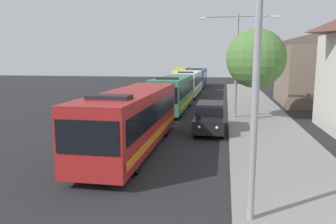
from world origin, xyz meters
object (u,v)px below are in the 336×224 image
object	(u,v)px
white_suv	(210,116)
box_truck_oncoming	(181,76)
streetlamp_mid	(237,54)
bus_fourth_in_line	(198,77)
bus_lead	(133,117)
bus_middle	(189,83)
streetlamp_near	(258,24)
bus_second_in_line	(173,92)
roadside_tree	(256,59)

from	to	relation	value
white_suv	box_truck_oncoming	world-z (taller)	box_truck_oncoming
box_truck_oncoming	streetlamp_mid	distance (m)	33.84
white_suv	bus_fourth_in_line	bearing A→B (deg)	96.20
bus_lead	bus_middle	world-z (taller)	same
bus_fourth_in_line	streetlamp_mid	size ratio (longest dim) A/B	1.35
bus_fourth_in_line	streetlamp_near	bearing A→B (deg)	-83.29
bus_lead	box_truck_oncoming	size ratio (longest dim) A/B	1.40
white_suv	streetlamp_mid	bearing A→B (deg)	71.22
bus_second_in_line	roadside_tree	size ratio (longest dim) A/B	1.60
box_truck_oncoming	bus_fourth_in_line	bearing A→B (deg)	-46.70
roadside_tree	box_truck_oncoming	bearing A→B (deg)	107.07
bus_second_in_line	bus_middle	world-z (taller)	same
bus_lead	bus_fourth_in_line	distance (m)	38.93
streetlamp_near	streetlamp_mid	distance (m)	16.84
box_truck_oncoming	roadside_tree	bearing A→B (deg)	-72.93
bus_middle	roadside_tree	distance (m)	17.79
white_suv	bus_lead	bearing A→B (deg)	-127.01
box_truck_oncoming	streetlamp_near	xyz separation A→B (m)	(8.70, -49.36, 3.81)
bus_second_in_line	streetlamp_near	bearing A→B (deg)	-74.91
box_truck_oncoming	streetlamp_near	size ratio (longest dim) A/B	0.93
white_suv	streetlamp_mid	distance (m)	6.60
bus_lead	streetlamp_mid	size ratio (longest dim) A/B	1.46
box_truck_oncoming	streetlamp_mid	world-z (taller)	streetlamp_mid
streetlamp_mid	bus_middle	bearing A→B (deg)	108.87
bus_second_in_line	bus_fourth_in_line	bearing A→B (deg)	90.00
streetlamp_mid	bus_second_in_line	bearing A→B (deg)	149.46
bus_fourth_in_line	bus_second_in_line	bearing A→B (deg)	-90.00
bus_lead	white_suv	bearing A→B (deg)	52.99
bus_fourth_in_line	roadside_tree	world-z (taller)	roadside_tree
bus_middle	roadside_tree	world-z (taller)	roadside_tree
bus_second_in_line	box_truck_oncoming	distance (m)	29.53
bus_second_in_line	streetlamp_mid	distance (m)	7.08
streetlamp_near	bus_second_in_line	bearing A→B (deg)	105.09
box_truck_oncoming	bus_lead	bearing A→B (deg)	-85.55
bus_lead	bus_middle	bearing A→B (deg)	90.00
bus_fourth_in_line	box_truck_oncoming	world-z (taller)	bus_fourth_in_line
bus_fourth_in_line	white_suv	distance (m)	34.23
bus_middle	streetlamp_mid	bearing A→B (deg)	-71.13
bus_lead	streetlamp_mid	world-z (taller)	streetlamp_mid
bus_fourth_in_line	streetlamp_mid	xyz separation A→B (m)	(5.40, -29.03, 3.30)
box_truck_oncoming	streetlamp_near	distance (m)	50.27
bus_middle	box_truck_oncoming	bearing A→B (deg)	101.16
box_truck_oncoming	streetlamp_mid	xyz separation A→B (m)	(8.70, -32.53, 3.28)
streetlamp_mid	bus_fourth_in_line	bearing A→B (deg)	100.53
roadside_tree	white_suv	bearing A→B (deg)	-123.82
streetlamp_near	streetlamp_mid	bearing A→B (deg)	90.00
bus_second_in_line	bus_fourth_in_line	xyz separation A→B (m)	(-0.00, 25.85, -0.00)
bus_fourth_in_line	white_suv	xyz separation A→B (m)	(3.70, -34.03, -0.66)
streetlamp_mid	roadside_tree	xyz separation A→B (m)	(1.40, -0.36, -0.31)
bus_fourth_in_line	streetlamp_mid	bearing A→B (deg)	-79.47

